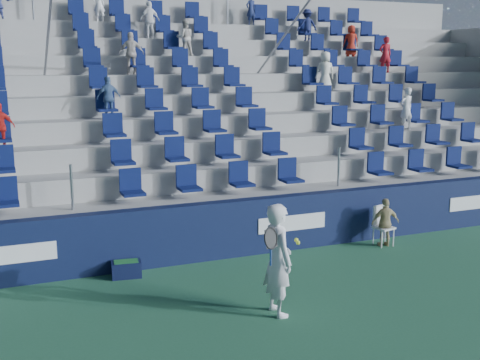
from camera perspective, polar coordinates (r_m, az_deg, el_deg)
name	(u,v)px	position (r m, az deg, el deg)	size (l,w,h in m)	color
ground	(294,313)	(10.10, 5.14, -12.49)	(70.00, 70.00, 0.00)	#296141
sponsor_wall	(225,229)	(12.60, -1.44, -4.69)	(24.00, 0.32, 1.20)	#0F183A
grandstand	(160,131)	(17.08, -7.64, 4.65)	(24.00, 8.17, 6.63)	#9B9B96
tennis_player	(278,259)	(9.75, 3.62, -7.52)	(0.69, 0.68, 1.85)	silver
line_judge_chair	(381,222)	(13.85, 13.27, -3.93)	(0.47, 0.48, 0.89)	white
line_judge	(385,222)	(13.73, 13.62, -3.93)	(0.63, 0.26, 1.08)	tan
ball_bin	(126,268)	(11.79, -10.73, -8.22)	(0.60, 0.43, 0.31)	#0E1433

